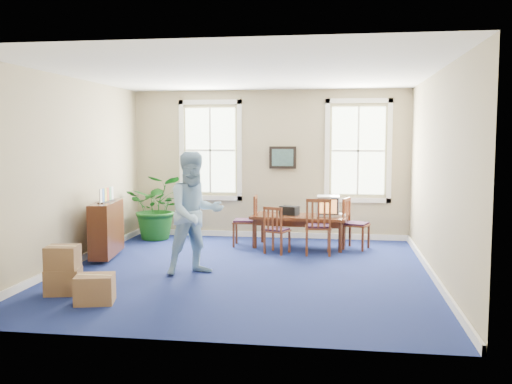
# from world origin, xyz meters

# --- Properties ---
(floor) EXTENTS (6.50, 6.50, 0.00)m
(floor) POSITION_xyz_m (0.00, 0.00, 0.00)
(floor) COLOR navy
(floor) RESTS_ON ground
(ceiling) EXTENTS (6.50, 6.50, 0.00)m
(ceiling) POSITION_xyz_m (0.00, 0.00, 3.20)
(ceiling) COLOR white
(ceiling) RESTS_ON ground
(wall_back) EXTENTS (6.50, 0.00, 6.50)m
(wall_back) POSITION_xyz_m (0.00, 3.25, 1.60)
(wall_back) COLOR tan
(wall_back) RESTS_ON ground
(wall_front) EXTENTS (6.50, 0.00, 6.50)m
(wall_front) POSITION_xyz_m (0.00, -3.25, 1.60)
(wall_front) COLOR tan
(wall_front) RESTS_ON ground
(wall_left) EXTENTS (0.00, 6.50, 6.50)m
(wall_left) POSITION_xyz_m (-3.00, 0.00, 1.60)
(wall_left) COLOR tan
(wall_left) RESTS_ON ground
(wall_right) EXTENTS (0.00, 6.50, 6.50)m
(wall_right) POSITION_xyz_m (3.00, 0.00, 1.60)
(wall_right) COLOR tan
(wall_right) RESTS_ON ground
(baseboard_back) EXTENTS (6.00, 0.04, 0.12)m
(baseboard_back) POSITION_xyz_m (0.00, 3.22, 0.06)
(baseboard_back) COLOR white
(baseboard_back) RESTS_ON ground
(baseboard_left) EXTENTS (0.04, 6.50, 0.12)m
(baseboard_left) POSITION_xyz_m (-2.97, 0.00, 0.06)
(baseboard_left) COLOR white
(baseboard_left) RESTS_ON ground
(baseboard_right) EXTENTS (0.04, 6.50, 0.12)m
(baseboard_right) POSITION_xyz_m (2.97, 0.00, 0.06)
(baseboard_right) COLOR white
(baseboard_right) RESTS_ON ground
(window_left) EXTENTS (1.40, 0.12, 2.20)m
(window_left) POSITION_xyz_m (-1.30, 3.23, 1.90)
(window_left) COLOR white
(window_left) RESTS_ON ground
(window_right) EXTENTS (1.40, 0.12, 2.20)m
(window_right) POSITION_xyz_m (1.90, 3.23, 1.90)
(window_right) COLOR white
(window_right) RESTS_ON ground
(wall_picture) EXTENTS (0.58, 0.06, 0.48)m
(wall_picture) POSITION_xyz_m (0.30, 3.20, 1.75)
(wall_picture) COLOR black
(wall_picture) RESTS_ON ground
(conference_table) EXTENTS (1.96, 1.05, 0.64)m
(conference_table) POSITION_xyz_m (0.75, 2.18, 0.32)
(conference_table) COLOR #472110
(conference_table) RESTS_ON ground
(crt_tv) EXTENTS (0.44, 0.48, 0.40)m
(crt_tv) POSITION_xyz_m (1.30, 2.22, 0.84)
(crt_tv) COLOR #B7B7BC
(crt_tv) RESTS_ON conference_table
(game_console) EXTENTS (0.19, 0.23, 0.05)m
(game_console) POSITION_xyz_m (1.56, 2.18, 0.67)
(game_console) COLOR white
(game_console) RESTS_ON conference_table
(equipment_bag) EXTENTS (0.41, 0.35, 0.18)m
(equipment_bag) POSITION_xyz_m (0.54, 2.22, 0.73)
(equipment_bag) COLOR black
(equipment_bag) RESTS_ON conference_table
(chair_near_left) EXTENTS (0.52, 0.52, 0.90)m
(chair_near_left) POSITION_xyz_m (0.37, 1.54, 0.45)
(chair_near_left) COLOR brown
(chair_near_left) RESTS_ON ground
(chair_near_right) EXTENTS (0.51, 0.51, 1.07)m
(chair_near_right) POSITION_xyz_m (1.13, 1.54, 0.54)
(chair_near_right) COLOR brown
(chair_near_right) RESTS_ON ground
(chair_end_left) EXTENTS (0.47, 0.47, 1.02)m
(chair_end_left) POSITION_xyz_m (-0.36, 2.18, 0.51)
(chair_end_left) COLOR brown
(chair_end_left) RESTS_ON ground
(chair_end_right) EXTENTS (0.57, 0.57, 1.00)m
(chair_end_right) POSITION_xyz_m (1.86, 2.18, 0.50)
(chair_end_right) COLOR brown
(chair_end_right) RESTS_ON ground
(man) EXTENTS (1.21, 1.16, 1.96)m
(man) POSITION_xyz_m (-0.76, -0.27, 0.98)
(man) COLOR #93BBDB
(man) RESTS_ON ground
(credenza) EXTENTS (0.52, 1.26, 0.96)m
(credenza) POSITION_xyz_m (-2.63, 0.63, 0.48)
(credenza) COLOR #472110
(credenza) RESTS_ON ground
(brochure_rack) EXTENTS (0.35, 0.61, 0.27)m
(brochure_rack) POSITION_xyz_m (-2.62, 0.63, 1.10)
(brochure_rack) COLOR #99999E
(brochure_rack) RESTS_ON credenza
(potted_plant) EXTENTS (1.41, 1.28, 1.39)m
(potted_plant) POSITION_xyz_m (-2.33, 2.65, 0.69)
(potted_plant) COLOR #104512
(potted_plant) RESTS_ON ground
(cardboard_boxes) EXTENTS (1.48, 1.48, 0.72)m
(cardboard_boxes) POSITION_xyz_m (-2.12, -1.60, 0.36)
(cardboard_boxes) COLOR olive
(cardboard_boxes) RESTS_ON ground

